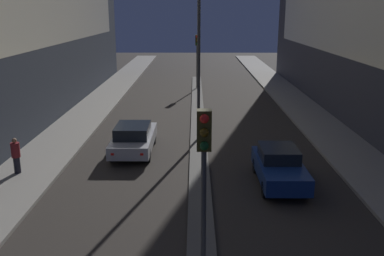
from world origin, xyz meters
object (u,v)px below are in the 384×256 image
at_px(street_lamp, 199,37).
at_px(pedestrian_on_left_sidewalk, 16,155).
at_px(car_left_lane, 134,138).
at_px(traffic_light_mid, 197,49).
at_px(car_right_lane, 279,166).
at_px(traffic_light_near, 204,164).

distance_m(street_lamp, pedestrian_on_left_sidewalk, 10.25).
height_order(street_lamp, car_left_lane, street_lamp).
xyz_separation_m(traffic_light_mid, car_right_lane, (3.18, -21.27, -2.74)).
relative_size(traffic_light_near, car_left_lane, 1.01).
bearing_deg(street_lamp, traffic_light_near, -90.00).
relative_size(traffic_light_mid, pedestrian_on_left_sidewalk, 3.03).
relative_size(traffic_light_near, street_lamp, 0.59).
relative_size(street_lamp, car_left_lane, 1.70).
height_order(traffic_light_mid, street_lamp, street_lamp).
distance_m(car_left_lane, car_right_lane, 7.47).
bearing_deg(street_lamp, traffic_light_mid, 90.00).
distance_m(street_lamp, car_right_lane, 8.15).
height_order(street_lamp, car_right_lane, street_lamp).
relative_size(traffic_light_mid, street_lamp, 0.59).
bearing_deg(traffic_light_mid, car_left_lane, -100.39).
xyz_separation_m(traffic_light_mid, pedestrian_on_left_sidewalk, (-7.68, -20.48, -2.56)).
xyz_separation_m(street_lamp, car_right_lane, (3.18, -5.82, -4.74)).
bearing_deg(traffic_light_mid, pedestrian_on_left_sidewalk, -110.56).
relative_size(traffic_light_near, car_right_lane, 1.14).
bearing_deg(pedestrian_on_left_sidewalk, car_left_lane, 34.74).
xyz_separation_m(street_lamp, pedestrian_on_left_sidewalk, (-7.68, -5.03, -4.55)).
relative_size(traffic_light_mid, car_right_lane, 1.14).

